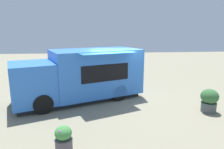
{
  "coord_description": "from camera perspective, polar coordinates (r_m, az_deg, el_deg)",
  "views": [
    {
      "loc": [
        -1.22,
        -8.72,
        3.09
      ],
      "look_at": [
        -0.38,
        -0.29,
        1.26
      ],
      "focal_mm": 32.59,
      "sensor_mm": 36.0,
      "label": 1
    }
  ],
  "objects": [
    {
      "name": "ground_plane",
      "position": [
        9.34,
        2.18,
        -7.14
      ],
      "size": [
        40.0,
        40.0,
        0.0
      ],
      "primitive_type": "plane",
      "color": "gray"
    },
    {
      "name": "food_truck",
      "position": [
        9.28,
        -8.51,
        -0.43
      ],
      "size": [
        5.96,
        3.96,
        2.25
      ],
      "color": "blue",
      "rests_on": "ground_plane"
    },
    {
      "name": "person_customer",
      "position": [
        13.46,
        0.24,
        0.45
      ],
      "size": [
        0.7,
        0.74,
        0.89
      ],
      "color": "navy",
      "rests_on": "ground_plane"
    },
    {
      "name": "planter_flowering_near",
      "position": [
        8.74,
        25.62,
        -6.43
      ],
      "size": [
        0.67,
        0.67,
        0.91
      ],
      "color": "#4E5756",
      "rests_on": "ground_plane"
    },
    {
      "name": "planter_flowering_far",
      "position": [
        5.61,
        -13.42,
        -17.28
      ],
      "size": [
        0.47,
        0.47,
        0.73
      ],
      "color": "#564F57",
      "rests_on": "ground_plane"
    }
  ]
}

